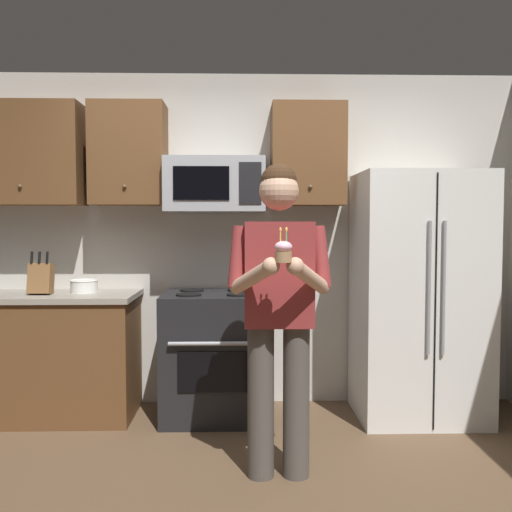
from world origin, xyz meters
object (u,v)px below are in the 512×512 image
(oven_range, at_px, (215,355))
(microwave, at_px, (215,185))
(bowl_large_white, at_px, (84,286))
(refrigerator, at_px, (419,296))
(knife_block, at_px, (41,279))
(cupcake, at_px, (283,251))
(person, at_px, (279,302))

(oven_range, distance_m, microwave, 1.26)
(microwave, xyz_separation_m, bowl_large_white, (-0.97, -0.05, -0.75))
(microwave, bearing_deg, refrigerator, -6.03)
(oven_range, distance_m, knife_block, 1.38)
(knife_block, bearing_deg, microwave, 6.74)
(knife_block, height_order, cupcake, cupcake)
(microwave, xyz_separation_m, knife_block, (-1.26, -0.15, -0.69))
(oven_range, bearing_deg, knife_block, -178.66)
(oven_range, height_order, bowl_large_white, bowl_large_white)
(person, bearing_deg, cupcake, -90.00)
(microwave, bearing_deg, cupcake, -74.75)
(microwave, distance_m, bowl_large_white, 1.23)
(cupcake, bearing_deg, microwave, 105.25)
(oven_range, bearing_deg, person, -68.64)
(knife_block, xyz_separation_m, person, (1.66, -1.00, -0.04))
(oven_range, xyz_separation_m, bowl_large_white, (-0.97, 0.07, 0.51))
(oven_range, distance_m, bowl_large_white, 1.10)
(person, bearing_deg, knife_block, 148.89)
(bowl_large_white, height_order, person, person)
(knife_block, distance_m, bowl_large_white, 0.31)
(person, relative_size, cupcake, 10.13)
(knife_block, xyz_separation_m, cupcake, (1.66, -1.33, 0.26))
(bowl_large_white, xyz_separation_m, person, (1.38, -1.10, 0.03))
(microwave, relative_size, person, 0.42)
(refrigerator, xyz_separation_m, person, (-1.10, -0.99, 0.10))
(oven_range, bearing_deg, refrigerator, -1.50)
(microwave, distance_m, person, 1.42)
(bowl_large_white, bearing_deg, oven_range, -4.13)
(oven_range, xyz_separation_m, microwave, (0.00, 0.12, 1.26))
(oven_range, distance_m, refrigerator, 1.56)
(oven_range, relative_size, knife_block, 2.91)
(knife_block, bearing_deg, cupcake, -38.72)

